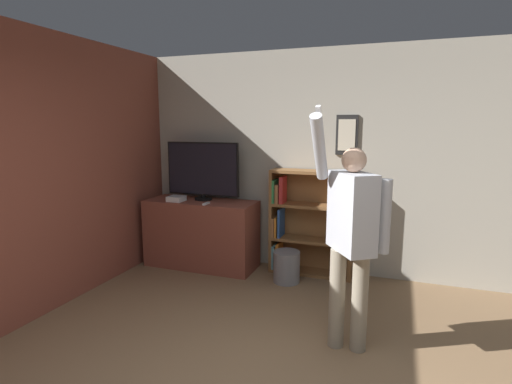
{
  "coord_description": "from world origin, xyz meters",
  "views": [
    {
      "loc": [
        0.71,
        -1.68,
        1.82
      ],
      "look_at": [
        -0.63,
        2.01,
        1.15
      ],
      "focal_mm": 28.0,
      "sensor_mm": 36.0,
      "label": 1
    }
  ],
  "objects_px": {
    "game_console": "(176,199)",
    "bookshelf": "(305,223)",
    "waste_bin": "(287,267)",
    "person": "(351,230)",
    "television": "(203,170)"
  },
  "relations": [
    {
      "from": "game_console",
      "to": "person",
      "type": "bearing_deg",
      "value": -27.45
    },
    {
      "from": "game_console",
      "to": "person",
      "type": "xyz_separation_m",
      "value": [
        2.29,
        -1.19,
        0.11
      ]
    },
    {
      "from": "television",
      "to": "person",
      "type": "height_order",
      "value": "person"
    },
    {
      "from": "person",
      "to": "waste_bin",
      "type": "height_order",
      "value": "person"
    },
    {
      "from": "game_console",
      "to": "bookshelf",
      "type": "bearing_deg",
      "value": 12.63
    },
    {
      "from": "bookshelf",
      "to": "waste_bin",
      "type": "distance_m",
      "value": 0.59
    },
    {
      "from": "television",
      "to": "person",
      "type": "xyz_separation_m",
      "value": [
        2.02,
        -1.4,
        -0.24
      ]
    },
    {
      "from": "television",
      "to": "bookshelf",
      "type": "height_order",
      "value": "television"
    },
    {
      "from": "game_console",
      "to": "waste_bin",
      "type": "relative_size",
      "value": 0.53
    },
    {
      "from": "television",
      "to": "waste_bin",
      "type": "distance_m",
      "value": 1.6
    },
    {
      "from": "bookshelf",
      "to": "person",
      "type": "xyz_separation_m",
      "value": [
        0.72,
        -1.55,
        0.37
      ]
    },
    {
      "from": "waste_bin",
      "to": "television",
      "type": "bearing_deg",
      "value": 169.38
    },
    {
      "from": "waste_bin",
      "to": "person",
      "type": "bearing_deg",
      "value": -54.42
    },
    {
      "from": "game_console",
      "to": "waste_bin",
      "type": "xyz_separation_m",
      "value": [
        1.45,
        -0.02,
        -0.71
      ]
    },
    {
      "from": "game_console",
      "to": "bookshelf",
      "type": "xyz_separation_m",
      "value": [
        1.58,
        0.35,
        -0.26
      ]
    }
  ]
}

